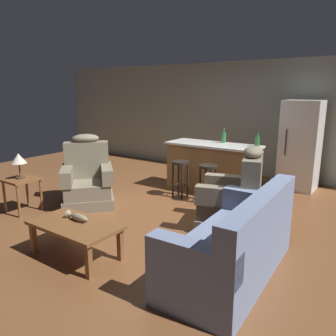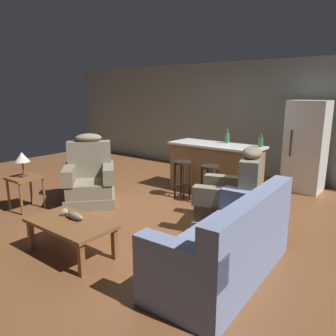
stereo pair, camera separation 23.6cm
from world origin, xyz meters
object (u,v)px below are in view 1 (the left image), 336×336
at_px(coffee_table, 75,228).
at_px(bar_stool_right, 208,177).
at_px(fish_figurine, 77,217).
at_px(bar_stool_left, 180,172).
at_px(couch, 236,245).
at_px(end_table, 22,184).
at_px(bottle_short_amber, 224,137).
at_px(refrigerator, 300,145).
at_px(kitchen_island, 212,168).
at_px(bottle_tall_green, 257,141).
at_px(table_lamp, 19,160).
at_px(recliner_near_lamp, 88,180).
at_px(recliner_near_island, 235,199).

height_order(coffee_table, bar_stool_right, bar_stool_right).
distance_m(fish_figurine, bar_stool_left, 2.55).
xyz_separation_m(couch, end_table, (-3.61, -0.21, 0.12)).
bearing_deg(bottle_short_amber, end_table, -125.32).
bearing_deg(bar_stool_right, refrigerator, 59.76).
bearing_deg(bar_stool_right, kitchen_island, 111.35).
relative_size(bottle_tall_green, bottle_short_amber, 0.87).
xyz_separation_m(coffee_table, fish_figurine, (-0.05, 0.08, 0.10)).
bearing_deg(table_lamp, bar_stool_left, 51.53).
distance_m(recliner_near_lamp, bar_stool_left, 1.67).
bearing_deg(bottle_short_amber, coffee_table, -93.47).
xyz_separation_m(bar_stool_right, bottle_short_amber, (-0.14, 0.87, 0.58)).
height_order(fish_figurine, couch, couch).
relative_size(coffee_table, fish_figurine, 3.24).
height_order(recliner_near_island, table_lamp, recliner_near_island).
bearing_deg(table_lamp, end_table, 90.76).
xyz_separation_m(end_table, bottle_short_amber, (2.12, 2.99, 0.60)).
xyz_separation_m(end_table, bar_stool_left, (1.69, 2.11, 0.01)).
bearing_deg(bottle_tall_green, end_table, -133.39).
distance_m(kitchen_island, refrigerator, 1.82).
bearing_deg(refrigerator, recliner_near_lamp, -132.06).
relative_size(end_table, bottle_tall_green, 2.28).
bearing_deg(kitchen_island, refrigerator, 42.43).
height_order(kitchen_island, bar_stool_left, kitchen_island).
height_order(recliner_near_island, end_table, recliner_near_island).
relative_size(couch, end_table, 3.45).
relative_size(couch, recliner_near_island, 1.61).
bearing_deg(fish_figurine, kitchen_island, 87.15).
relative_size(recliner_near_island, table_lamp, 2.93).
xyz_separation_m(couch, recliner_near_lamp, (-3.05, 0.67, 0.08)).
bearing_deg(recliner_near_lamp, recliner_near_island, 53.71).
distance_m(recliner_near_island, bottle_tall_green, 1.72).
distance_m(fish_figurine, bar_stool_right, 2.57).
relative_size(couch, table_lamp, 4.71).
height_order(couch, bar_stool_right, couch).
height_order(recliner_near_island, bottle_short_amber, bottle_short_amber).
relative_size(bar_stool_left, bottle_short_amber, 2.42).
bearing_deg(bottle_short_amber, bottle_tall_green, -2.11).
bearing_deg(end_table, table_lamp, -89.24).
xyz_separation_m(bottle_tall_green, bottle_short_amber, (-0.68, 0.03, 0.01)).
bearing_deg(bar_stool_right, recliner_near_lamp, -143.99).
bearing_deg(couch, end_table, 1.12).
relative_size(bar_stool_left, refrigerator, 0.39).
distance_m(recliner_near_lamp, table_lamp, 1.14).
height_order(table_lamp, kitchen_island, table_lamp).
relative_size(couch, recliner_near_lamp, 1.61).
height_order(couch, recliner_near_lamp, recliner_near_lamp).
height_order(recliner_near_island, refrigerator, refrigerator).
height_order(recliner_near_lamp, refrigerator, refrigerator).
bearing_deg(fish_figurine, bottle_tall_green, 74.43).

